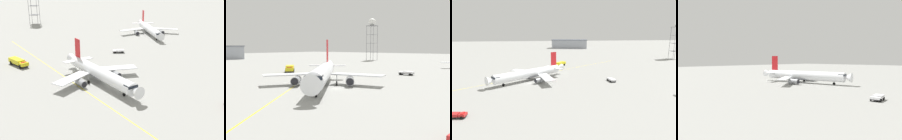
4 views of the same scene
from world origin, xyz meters
TOP-DOWN VIEW (x-y plane):
  - airliner_secondary at (17.93, 73.12)m, footprint 33.15×41.20m
  - pushback_tug_truck at (1.27, 35.45)m, footprint 5.00×2.90m

SIDE VIEW (x-z plane):
  - pushback_tug_truck at x=1.27m, z-range 0.15..1.45m
  - airliner_secondary at x=17.93m, z-range -2.73..8.76m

